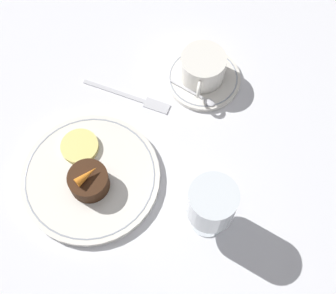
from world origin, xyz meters
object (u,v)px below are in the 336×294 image
object	(u,v)px
coffee_cup	(203,67)
fork	(136,98)
dessert_cake	(89,181)
wine_glass	(212,205)
dinner_plate	(91,177)

from	to	relation	value
coffee_cup	fork	xyz separation A→B (m)	(0.07, -0.12, -0.04)
fork	dessert_cake	distance (m)	0.20
wine_glass	dinner_plate	bearing A→B (deg)	-100.65
coffee_cup	dessert_cake	size ratio (longest dim) A/B	1.63
coffee_cup	dessert_cake	world-z (taller)	coffee_cup
fork	dessert_cake	xyz separation A→B (m)	(0.20, -0.04, 0.03)
dinner_plate	dessert_cake	bearing A→B (deg)	16.29
wine_glass	dessert_cake	size ratio (longest dim) A/B	1.88
dinner_plate	coffee_cup	size ratio (longest dim) A/B	2.19
dinner_plate	coffee_cup	bearing A→B (deg)	146.31
dessert_cake	dinner_plate	bearing A→B (deg)	-163.71
coffee_cup	dinner_plate	bearing A→B (deg)	-33.69
dinner_plate	dessert_cake	xyz separation A→B (m)	(0.02, 0.00, 0.02)
coffee_cup	wine_glass	xyz separation A→B (m)	(0.29, 0.05, 0.05)
coffee_cup	dessert_cake	distance (m)	0.31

